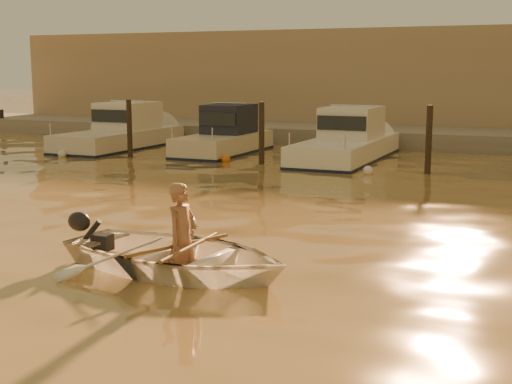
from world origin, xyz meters
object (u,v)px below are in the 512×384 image
at_px(moored_boat_0, 120,132).
at_px(moored_boat_1, 223,136).
at_px(person, 182,238).
at_px(moored_boat_2, 346,141).
at_px(dinghy, 177,255).
at_px(waterfront_building, 486,83).

distance_m(moored_boat_0, moored_boat_1, 4.47).
xyz_separation_m(person, moored_boat_2, (-1.59, 14.16, 0.09)).
distance_m(person, moored_boat_2, 14.25).
bearing_deg(person, dinghy, 90.00).
xyz_separation_m(moored_boat_1, waterfront_building, (7.94, 11.00, 1.77)).
relative_size(dinghy, moored_boat_1, 0.64).
bearing_deg(waterfront_building, moored_boat_1, -125.82).
xyz_separation_m(person, moored_boat_0, (-10.67, 14.16, 0.09)).
distance_m(dinghy, moored_boat_2, 14.23).
relative_size(dinghy, waterfront_building, 0.08).
bearing_deg(dinghy, person, -90.00).
xyz_separation_m(moored_boat_2, waterfront_building, (3.32, 11.00, 1.77)).
relative_size(moored_boat_1, moored_boat_2, 0.78).
xyz_separation_m(person, moored_boat_1, (-6.20, 14.16, 0.09)).
height_order(person, moored_boat_1, moored_boat_1).
bearing_deg(moored_boat_0, person, -52.98).
relative_size(person, waterfront_building, 0.04).
relative_size(moored_boat_0, moored_boat_2, 0.96).
bearing_deg(person, moored_boat_2, 12.84).
distance_m(moored_boat_0, waterfront_building, 16.68).
height_order(dinghy, moored_boat_0, moored_boat_0).
bearing_deg(dinghy, moored_boat_2, 12.44).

